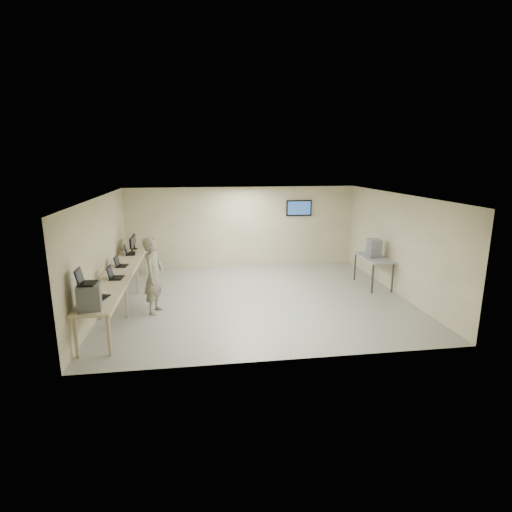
{
  "coord_description": "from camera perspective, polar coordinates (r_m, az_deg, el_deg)",
  "views": [
    {
      "loc": [
        -1.52,
        -10.26,
        3.7
      ],
      "look_at": [
        0.0,
        0.2,
        1.15
      ],
      "focal_mm": 28.0,
      "sensor_mm": 36.0,
      "label": 1
    }
  ],
  "objects": [
    {
      "name": "laptop_0",
      "position": [
        8.96,
        -21.67,
        -5.15
      ],
      "size": [
        0.4,
        0.43,
        0.29
      ],
      "rotation": [
        0.0,
        0.0,
        -0.29
      ],
      "color": "black",
      "rests_on": "workbench"
    },
    {
      "name": "equipment_box",
      "position": [
        8.33,
        -22.74,
        -5.35
      ],
      "size": [
        0.49,
        0.54,
        0.5
      ],
      "primitive_type": "cube",
      "rotation": [
        0.0,
        0.0,
        0.16
      ],
      "color": "#5A5F65",
      "rests_on": "workbench"
    },
    {
      "name": "laptop_3",
      "position": [
        12.71,
        -17.76,
        0.54
      ],
      "size": [
        0.35,
        0.41,
        0.3
      ],
      "rotation": [
        0.0,
        0.0,
        0.1
      ],
      "color": "black",
      "rests_on": "workbench"
    },
    {
      "name": "storage_bins",
      "position": [
        12.27,
        16.5,
        1.09
      ],
      "size": [
        0.34,
        0.38,
        0.54
      ],
      "color": "gray",
      "rests_on": "side_table"
    },
    {
      "name": "side_table",
      "position": [
        12.35,
        16.48,
        -0.45
      ],
      "size": [
        0.7,
        1.5,
        0.9
      ],
      "color": "gray",
      "rests_on": "ground"
    },
    {
      "name": "monitor_near",
      "position": [
        12.93,
        -17.36,
        1.7
      ],
      "size": [
        0.21,
        0.47,
        0.46
      ],
      "color": "black",
      "rests_on": "workbench"
    },
    {
      "name": "laptop_1",
      "position": [
        10.27,
        -19.64,
        -2.62
      ],
      "size": [
        0.35,
        0.41,
        0.31
      ],
      "rotation": [
        0.0,
        0.0,
        -0.07
      ],
      "color": "black",
      "rests_on": "workbench"
    },
    {
      "name": "laptop_2",
      "position": [
        11.38,
        -18.88,
        -1.05
      ],
      "size": [
        0.34,
        0.39,
        0.28
      ],
      "rotation": [
        0.0,
        0.0,
        -0.12
      ],
      "color": "black",
      "rests_on": "workbench"
    },
    {
      "name": "soldier",
      "position": [
        10.07,
        -14.38,
        -2.73
      ],
      "size": [
        0.62,
        0.78,
        1.9
      ],
      "primitive_type": "imported",
      "rotation": [
        0.0,
        0.0,
        1.31
      ],
      "color": "slate",
      "rests_on": "ground"
    },
    {
      "name": "monitor_far",
      "position": [
        13.4,
        -17.05,
        2.12
      ],
      "size": [
        0.21,
        0.47,
        0.46
      ],
      "color": "black",
      "rests_on": "workbench"
    },
    {
      "name": "laptop_on_box",
      "position": [
        8.26,
        -23.35,
        -3.2
      ],
      "size": [
        0.33,
        0.4,
        0.31
      ],
      "rotation": [
        0.0,
        0.0,
        -0.02
      ],
      "color": "black",
      "rests_on": "equipment_box"
    },
    {
      "name": "workbench",
      "position": [
        10.85,
        -18.95,
        -2.55
      ],
      "size": [
        0.76,
        6.0,
        0.9
      ],
      "color": "beige",
      "rests_on": "ground"
    },
    {
      "name": "room",
      "position": [
        10.68,
        0.29,
        1.19
      ],
      "size": [
        8.01,
        7.01,
        2.81
      ],
      "color": "#A2A39D",
      "rests_on": "ground"
    }
  ]
}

